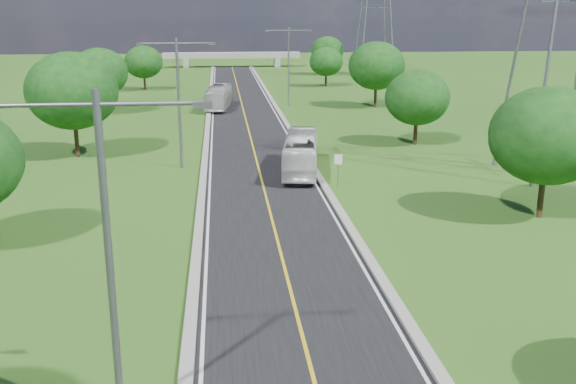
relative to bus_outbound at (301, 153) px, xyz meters
name	(u,v)px	position (x,y,z in m)	size (l,w,h in m)	color
ground	(249,132)	(-3.18, 17.44, -1.49)	(260.00, 260.00, 0.00)	#2C5A19
road	(246,122)	(-3.18, 23.44, -1.46)	(8.00, 150.00, 0.06)	black
curb_left	(208,122)	(-7.43, 23.44, -1.38)	(0.50, 150.00, 0.22)	gray
curb_right	(284,121)	(1.07, 23.44, -1.38)	(0.50, 150.00, 0.22)	gray
speed_limit_sign	(338,165)	(2.02, -4.58, 0.12)	(0.55, 0.09, 2.40)	slate
overpass	(232,56)	(-3.18, 97.44, 0.93)	(30.00, 3.00, 3.20)	gray
streetlight_near_left	(107,239)	(-9.18, -30.56, 4.46)	(5.90, 0.25, 10.00)	slate
streetlight_mid_left	(178,92)	(-9.18, 2.44, 4.46)	(5.90, 0.25, 10.00)	slate
streetlight_far_right	(289,60)	(2.82, 35.44, 4.46)	(5.90, 0.25, 10.00)	slate
tree_lc	(72,91)	(-18.18, 7.44, 4.09)	(7.56, 7.56, 8.79)	black
tree_ld	(99,72)	(-20.18, 31.44, 3.47)	(6.72, 6.72, 7.82)	black
tree_le	(144,62)	(-17.68, 55.44, 2.85)	(5.88, 5.88, 6.84)	black
tree_rb	(548,136)	(12.82, -12.56, 3.47)	(6.72, 6.72, 7.82)	black
tree_rc	(417,98)	(11.82, 9.44, 2.85)	(5.88, 5.88, 6.84)	black
tree_rd	(377,66)	(13.82, 33.44, 3.78)	(7.14, 7.14, 8.30)	black
tree_re	(326,62)	(11.32, 57.44, 2.54)	(5.46, 5.46, 6.35)	black
tree_rf	(327,50)	(14.82, 77.44, 3.16)	(6.30, 6.30, 7.33)	black
bus_outbound	(301,153)	(0.00, 0.00, 0.00)	(2.39, 10.23, 2.85)	silver
bus_inbound	(219,97)	(-6.22, 34.05, -0.01)	(2.38, 10.18, 2.83)	beige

